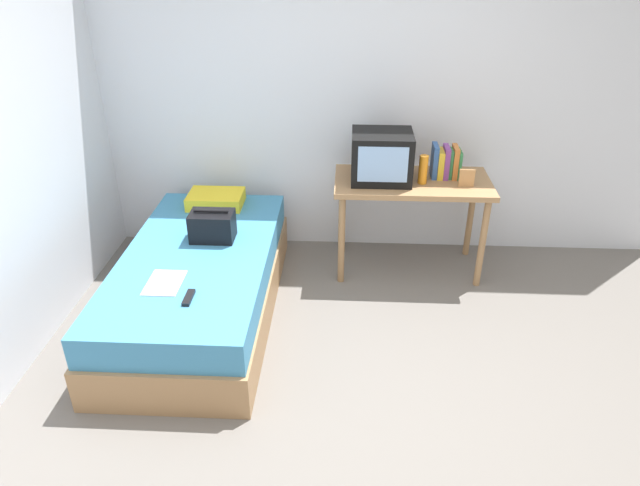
# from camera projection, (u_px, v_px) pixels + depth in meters

# --- Properties ---
(ground_plane) EXTENTS (8.00, 8.00, 0.00)m
(ground_plane) POSITION_uv_depth(u_px,v_px,m) (342.00, 404.00, 3.29)
(ground_plane) COLOR slate
(wall_back) EXTENTS (5.20, 0.10, 2.60)m
(wall_back) POSITION_uv_depth(u_px,v_px,m) (350.00, 91.00, 4.42)
(wall_back) COLOR silver
(wall_back) RESTS_ON ground
(bed) EXTENTS (1.00, 2.00, 0.49)m
(bed) POSITION_uv_depth(u_px,v_px,m) (200.00, 284.00, 3.96)
(bed) COLOR #9E754C
(bed) RESTS_ON ground
(desk) EXTENTS (1.16, 0.60, 0.75)m
(desk) POSITION_uv_depth(u_px,v_px,m) (411.00, 192.00, 4.32)
(desk) COLOR #9E754C
(desk) RESTS_ON ground
(tv) EXTENTS (0.44, 0.39, 0.36)m
(tv) POSITION_uv_depth(u_px,v_px,m) (381.00, 157.00, 4.19)
(tv) COLOR black
(tv) RESTS_ON desk
(water_bottle) EXTENTS (0.07, 0.07, 0.21)m
(water_bottle) POSITION_uv_depth(u_px,v_px,m) (423.00, 169.00, 4.17)
(water_bottle) COLOR orange
(water_bottle) RESTS_ON desk
(book_row) EXTENTS (0.21, 0.17, 0.25)m
(book_row) POSITION_uv_depth(u_px,v_px,m) (445.00, 162.00, 4.27)
(book_row) COLOR #2D5699
(book_row) RESTS_ON desk
(picture_frame) EXTENTS (0.11, 0.02, 0.13)m
(picture_frame) POSITION_uv_depth(u_px,v_px,m) (466.00, 178.00, 4.14)
(picture_frame) COLOR #B27F4C
(picture_frame) RESTS_ON desk
(pillow) EXTENTS (0.42, 0.30, 0.10)m
(pillow) POSITION_uv_depth(u_px,v_px,m) (216.00, 199.00, 4.49)
(pillow) COLOR yellow
(pillow) RESTS_ON bed
(handbag) EXTENTS (0.30, 0.20, 0.23)m
(handbag) POSITION_uv_depth(u_px,v_px,m) (212.00, 226.00, 3.97)
(handbag) COLOR black
(handbag) RESTS_ON bed
(magazine) EXTENTS (0.21, 0.29, 0.01)m
(magazine) POSITION_uv_depth(u_px,v_px,m) (164.00, 283.00, 3.50)
(magazine) COLOR white
(magazine) RESTS_ON bed
(remote_dark) EXTENTS (0.04, 0.16, 0.02)m
(remote_dark) POSITION_uv_depth(u_px,v_px,m) (188.00, 298.00, 3.35)
(remote_dark) COLOR black
(remote_dark) RESTS_ON bed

